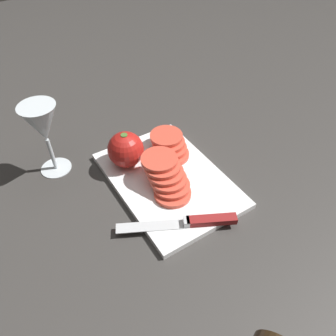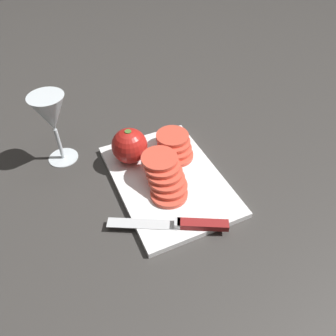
{
  "view_description": "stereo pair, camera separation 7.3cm",
  "coord_description": "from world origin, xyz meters",
  "px_view_note": "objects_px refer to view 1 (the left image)",
  "views": [
    {
      "loc": [
        0.48,
        -0.27,
        0.55
      ],
      "look_at": [
        0.03,
        0.01,
        0.04
      ],
      "focal_mm": 35.0,
      "sensor_mm": 36.0,
      "label": 1
    },
    {
      "loc": [
        0.51,
        -0.2,
        0.55
      ],
      "look_at": [
        0.03,
        0.01,
        0.04
      ],
      "focal_mm": 35.0,
      "sensor_mm": 36.0,
      "label": 2
    }
  ],
  "objects_px": {
    "whole_tomato": "(126,149)",
    "tomato_slice_stack_far": "(169,145)",
    "wine_glass": "(43,126)",
    "tomato_slice_stack_near": "(166,176)",
    "knife": "(199,221)"
  },
  "relations": [
    {
      "from": "whole_tomato",
      "to": "tomato_slice_stack_far",
      "type": "distance_m",
      "value": 0.11
    },
    {
      "from": "wine_glass",
      "to": "tomato_slice_stack_near",
      "type": "height_order",
      "value": "wine_glass"
    },
    {
      "from": "knife",
      "to": "tomato_slice_stack_near",
      "type": "relative_size",
      "value": 1.56
    },
    {
      "from": "tomato_slice_stack_far",
      "to": "wine_glass",
      "type": "bearing_deg",
      "value": -112.85
    },
    {
      "from": "whole_tomato",
      "to": "knife",
      "type": "bearing_deg",
      "value": 9.61
    },
    {
      "from": "wine_glass",
      "to": "knife",
      "type": "bearing_deg",
      "value": 30.03
    },
    {
      "from": "wine_glass",
      "to": "whole_tomato",
      "type": "distance_m",
      "value": 0.19
    },
    {
      "from": "wine_glass",
      "to": "knife",
      "type": "distance_m",
      "value": 0.39
    },
    {
      "from": "knife",
      "to": "wine_glass",
      "type": "bearing_deg",
      "value": -32.6
    },
    {
      "from": "wine_glass",
      "to": "tomato_slice_stack_far",
      "type": "relative_size",
      "value": 1.5
    },
    {
      "from": "whole_tomato",
      "to": "knife",
      "type": "distance_m",
      "value": 0.24
    },
    {
      "from": "whole_tomato",
      "to": "wine_glass",
      "type": "bearing_deg",
      "value": -121.1
    },
    {
      "from": "whole_tomato",
      "to": "tomato_slice_stack_near",
      "type": "distance_m",
      "value": 0.12
    },
    {
      "from": "knife",
      "to": "tomato_slice_stack_far",
      "type": "distance_m",
      "value": 0.23
    },
    {
      "from": "wine_glass",
      "to": "whole_tomato",
      "type": "relative_size",
      "value": 2.07
    }
  ]
}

